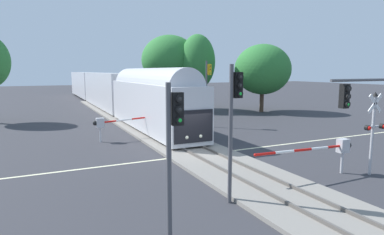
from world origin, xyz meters
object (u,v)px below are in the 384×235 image
(elm_centre_background, at_px, (170,60))
(crossing_gate_near, at_px, (333,148))
(commuter_train, at_px, (107,89))
(maple_right_background, at_px, (263,69))
(traffic_signal_near_left, at_px, (173,136))
(traffic_signal_median, at_px, (234,111))
(crossing_signal_mast, at_px, (374,125))
(crossing_gate_far, at_px, (111,122))
(traffic_signal_far_side, at_px, (208,83))
(oak_far_right, at_px, (198,62))

(elm_centre_background, bearing_deg, crossing_gate_near, -95.96)
(commuter_train, distance_m, maple_right_background, 21.21)
(traffic_signal_near_left, bearing_deg, elm_centre_background, 68.41)
(traffic_signal_median, relative_size, maple_right_background, 0.64)
(crossing_signal_mast, relative_size, elm_centre_background, 0.43)
(crossing_gate_far, relative_size, traffic_signal_median, 1.19)
(crossing_gate_near, bearing_deg, traffic_signal_near_left, -165.44)
(commuter_train, xyz_separation_m, traffic_signal_median, (-2.24, -35.79, 0.96))
(traffic_signal_far_side, bearing_deg, crossing_gate_far, -165.31)
(oak_far_right, bearing_deg, crossing_gate_far, -135.84)
(crossing_signal_mast, height_order, traffic_signal_median, traffic_signal_median)
(crossing_gate_near, distance_m, traffic_signal_far_side, 15.83)
(crossing_gate_far, distance_m, maple_right_background, 23.68)
(commuter_train, xyz_separation_m, crossing_gate_far, (-4.11, -21.89, -1.30))
(crossing_signal_mast, relative_size, maple_right_background, 0.49)
(maple_right_background, relative_size, oak_far_right, 0.87)
(crossing_gate_near, distance_m, oak_far_right, 27.67)
(elm_centre_background, bearing_deg, commuter_train, 145.45)
(crossing_gate_near, relative_size, crossing_gate_far, 0.93)
(traffic_signal_near_left, bearing_deg, traffic_signal_median, 27.43)
(traffic_signal_far_side, height_order, maple_right_background, maple_right_background)
(commuter_train, bearing_deg, maple_right_background, -35.51)
(traffic_signal_far_side, relative_size, elm_centre_background, 0.62)
(traffic_signal_near_left, xyz_separation_m, elm_centre_background, (12.83, 32.41, 3.35))
(crossing_gate_far, xyz_separation_m, traffic_signal_median, (1.87, -13.90, 2.26))
(crossing_signal_mast, distance_m, crossing_gate_far, 17.23)
(traffic_signal_far_side, distance_m, traffic_signal_median, 18.09)
(crossing_signal_mast, bearing_deg, maple_right_background, 64.76)
(commuter_train, bearing_deg, crossing_gate_near, -83.11)
(crossing_gate_near, bearing_deg, crossing_gate_far, 122.55)
(commuter_train, bearing_deg, traffic_signal_far_side, -74.42)
(crossing_signal_mast, bearing_deg, oak_far_right, 82.05)
(traffic_signal_near_left, bearing_deg, oak_far_right, 62.24)
(elm_centre_background, height_order, oak_far_right, elm_centre_background)
(maple_right_background, bearing_deg, commuter_train, 144.49)
(maple_right_background, bearing_deg, oak_far_right, 151.76)
(traffic_signal_median, bearing_deg, elm_centre_background, 72.68)
(traffic_signal_near_left, bearing_deg, maple_right_background, 48.15)
(crossing_gate_far, bearing_deg, crossing_gate_near, -57.45)
(commuter_train, relative_size, crossing_gate_far, 8.99)
(crossing_signal_mast, height_order, traffic_signal_far_side, traffic_signal_far_side)
(traffic_signal_median, bearing_deg, commuter_train, 86.42)
(crossing_gate_near, distance_m, traffic_signal_near_left, 10.20)
(commuter_train, height_order, traffic_signal_near_left, commuter_train)
(crossing_gate_far, distance_m, elm_centre_background, 21.02)
(crossing_signal_mast, distance_m, oak_far_right, 27.97)
(crossing_signal_mast, relative_size, traffic_signal_median, 0.77)
(traffic_signal_near_left, height_order, traffic_signal_far_side, traffic_signal_far_side)
(commuter_train, height_order, crossing_signal_mast, commuter_train)
(crossing_gate_near, bearing_deg, commuter_train, 96.89)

